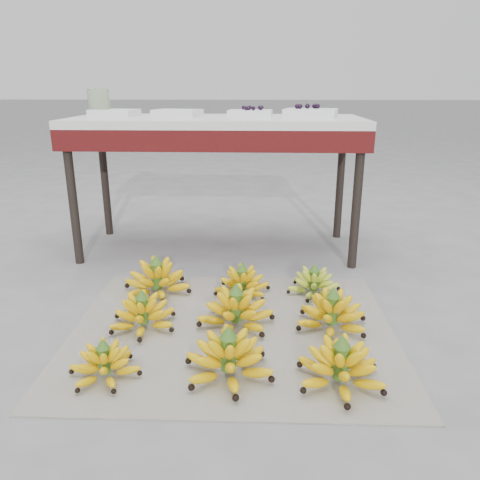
{
  "coord_description": "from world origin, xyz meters",
  "views": [
    {
      "loc": [
        0.18,
        -1.62,
        0.92
      ],
      "look_at": [
        0.09,
        0.34,
        0.27
      ],
      "focal_mm": 35.0,
      "sensor_mm": 36.0,
      "label": 1
    }
  ],
  "objects_px": {
    "tray_left": "(177,113)",
    "tray_right": "(250,113)",
    "bunch_front_right": "(341,367)",
    "bunch_back_center": "(242,284)",
    "bunch_back_right": "(314,283)",
    "bunch_mid_right": "(332,314)",
    "tray_far_left": "(114,113)",
    "bunch_mid_center": "(236,311)",
    "newspaper_mat": "(233,330)",
    "bunch_back_left": "(157,280)",
    "bunch_mid_left": "(143,314)",
    "glass_jar": "(99,103)",
    "bunch_front_center": "(229,359)",
    "bunch_front_left": "(105,364)",
    "tray_far_right": "(310,113)",
    "vendor_table": "(217,133)"
  },
  "relations": [
    {
      "from": "tray_left",
      "to": "tray_right",
      "type": "relative_size",
      "value": 1.13
    },
    {
      "from": "bunch_front_right",
      "to": "bunch_back_center",
      "type": "xyz_separation_m",
      "value": [
        -0.34,
        0.66,
        -0.01
      ]
    },
    {
      "from": "bunch_back_right",
      "to": "bunch_mid_right",
      "type": "bearing_deg",
      "value": -90.07
    },
    {
      "from": "bunch_front_right",
      "to": "tray_far_left",
      "type": "height_order",
      "value": "tray_far_left"
    },
    {
      "from": "bunch_front_right",
      "to": "bunch_mid_center",
      "type": "xyz_separation_m",
      "value": [
        -0.35,
        0.37,
        0.0
      ]
    },
    {
      "from": "newspaper_mat",
      "to": "bunch_back_left",
      "type": "relative_size",
      "value": 3.1
    },
    {
      "from": "bunch_back_right",
      "to": "bunch_mid_left",
      "type": "bearing_deg",
      "value": -160.8
    },
    {
      "from": "newspaper_mat",
      "to": "tray_far_left",
      "type": "distance_m",
      "value": 1.44
    },
    {
      "from": "glass_jar",
      "to": "tray_right",
      "type": "bearing_deg",
      "value": -0.77
    },
    {
      "from": "bunch_front_right",
      "to": "bunch_back_left",
      "type": "height_order",
      "value": "bunch_back_left"
    },
    {
      "from": "bunch_front_center",
      "to": "bunch_back_center",
      "type": "bearing_deg",
      "value": 110.69
    },
    {
      "from": "bunch_back_center",
      "to": "bunch_back_right",
      "type": "distance_m",
      "value": 0.33
    },
    {
      "from": "tray_far_left",
      "to": "bunch_mid_left",
      "type": "bearing_deg",
      "value": -70.43
    },
    {
      "from": "bunch_back_center",
      "to": "tray_far_left",
      "type": "distance_m",
      "value": 1.22
    },
    {
      "from": "bunch_front_right",
      "to": "glass_jar",
      "type": "bearing_deg",
      "value": 124.23
    },
    {
      "from": "bunch_front_left",
      "to": "bunch_front_right",
      "type": "xyz_separation_m",
      "value": [
        0.76,
        -0.0,
        0.01
      ]
    },
    {
      "from": "tray_far_right",
      "to": "glass_jar",
      "type": "height_order",
      "value": "glass_jar"
    },
    {
      "from": "bunch_back_left",
      "to": "tray_right",
      "type": "bearing_deg",
      "value": 81.14
    },
    {
      "from": "bunch_back_center",
      "to": "vendor_table",
      "type": "relative_size",
      "value": 0.2
    },
    {
      "from": "bunch_mid_center",
      "to": "tray_right",
      "type": "xyz_separation_m",
      "value": [
        0.03,
        0.95,
        0.7
      ]
    },
    {
      "from": "newspaper_mat",
      "to": "bunch_back_center",
      "type": "bearing_deg",
      "value": 85.7
    },
    {
      "from": "bunch_front_center",
      "to": "tray_right",
      "type": "distance_m",
      "value": 1.47
    },
    {
      "from": "newspaper_mat",
      "to": "bunch_front_right",
      "type": "relative_size",
      "value": 3.91
    },
    {
      "from": "bunch_front_left",
      "to": "bunch_mid_left",
      "type": "bearing_deg",
      "value": 97.86
    },
    {
      "from": "bunch_mid_center",
      "to": "bunch_front_right",
      "type": "bearing_deg",
      "value": -49.51
    },
    {
      "from": "bunch_front_left",
      "to": "tray_far_right",
      "type": "relative_size",
      "value": 0.91
    },
    {
      "from": "tray_far_left",
      "to": "tray_right",
      "type": "xyz_separation_m",
      "value": [
        0.75,
        -0.01,
        0.0
      ]
    },
    {
      "from": "bunch_mid_right",
      "to": "vendor_table",
      "type": "xyz_separation_m",
      "value": [
        -0.53,
        0.93,
        0.6
      ]
    },
    {
      "from": "tray_far_left",
      "to": "glass_jar",
      "type": "distance_m",
      "value": 0.1
    },
    {
      "from": "bunch_mid_center",
      "to": "vendor_table",
      "type": "distance_m",
      "value": 1.12
    },
    {
      "from": "vendor_table",
      "to": "tray_far_right",
      "type": "relative_size",
      "value": 5.02
    },
    {
      "from": "bunch_mid_right",
      "to": "bunch_back_right",
      "type": "bearing_deg",
      "value": 105.86
    },
    {
      "from": "bunch_mid_left",
      "to": "bunch_front_right",
      "type": "bearing_deg",
      "value": -38.88
    },
    {
      "from": "tray_right",
      "to": "bunch_back_left",
      "type": "bearing_deg",
      "value": -121.85
    },
    {
      "from": "bunch_mid_center",
      "to": "bunch_mid_right",
      "type": "relative_size",
      "value": 0.97
    },
    {
      "from": "bunch_front_center",
      "to": "bunch_mid_left",
      "type": "xyz_separation_m",
      "value": [
        -0.36,
        0.31,
        -0.01
      ]
    },
    {
      "from": "tray_right",
      "to": "bunch_mid_center",
      "type": "bearing_deg",
      "value": -91.8
    },
    {
      "from": "bunch_back_left",
      "to": "tray_far_right",
      "type": "xyz_separation_m",
      "value": [
        0.73,
        0.67,
        0.71
      ]
    },
    {
      "from": "tray_right",
      "to": "newspaper_mat",
      "type": "bearing_deg",
      "value": -92.42
    },
    {
      "from": "bunch_back_right",
      "to": "tray_far_left",
      "type": "relative_size",
      "value": 1.01
    },
    {
      "from": "bunch_mid_right",
      "to": "bunch_back_left",
      "type": "xyz_separation_m",
      "value": [
        -0.76,
        0.3,
        0.0
      ]
    },
    {
      "from": "bunch_mid_center",
      "to": "bunch_mid_left",
      "type": "bearing_deg",
      "value": -178.72
    },
    {
      "from": "tray_left",
      "to": "glass_jar",
      "type": "bearing_deg",
      "value": 178.66
    },
    {
      "from": "bunch_front_left",
      "to": "bunch_front_center",
      "type": "distance_m",
      "value": 0.4
    },
    {
      "from": "bunch_mid_right",
      "to": "tray_far_left",
      "type": "xyz_separation_m",
      "value": [
        -1.09,
        0.96,
        0.71
      ]
    },
    {
      "from": "bunch_front_right",
      "to": "bunch_mid_center",
      "type": "height_order",
      "value": "bunch_mid_center"
    },
    {
      "from": "bunch_front_left",
      "to": "bunch_back_left",
      "type": "xyz_separation_m",
      "value": [
        0.03,
        0.66,
        0.02
      ]
    },
    {
      "from": "bunch_front_right",
      "to": "bunch_back_right",
      "type": "relative_size",
      "value": 1.19
    },
    {
      "from": "vendor_table",
      "to": "bunch_front_right",
      "type": "bearing_deg",
      "value": -68.72
    },
    {
      "from": "bunch_back_left",
      "to": "tray_far_left",
      "type": "relative_size",
      "value": 1.52
    }
  ]
}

